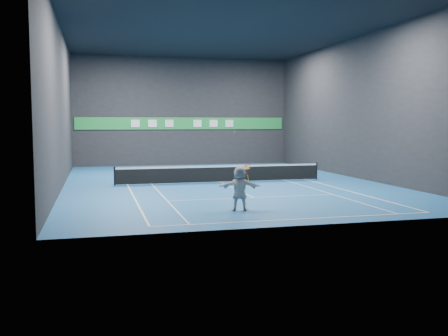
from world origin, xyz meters
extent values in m
plane|color=#1B5794|center=(0.00, 0.00, 0.00)|extent=(26.00, 26.00, 0.00)
plane|color=black|center=(0.00, 0.00, 9.00)|extent=(26.00, 26.00, 0.00)
cube|color=black|center=(0.00, 13.00, 4.50)|extent=(18.00, 0.10, 9.00)
cube|color=black|center=(0.00, -13.00, 4.50)|extent=(18.00, 0.10, 9.00)
cube|color=black|center=(-9.00, 0.00, 4.50)|extent=(0.10, 26.00, 9.00)
cube|color=black|center=(9.00, 0.00, 4.50)|extent=(0.10, 26.00, 9.00)
cube|color=white|center=(0.00, -11.89, 0.00)|extent=(10.98, 0.08, 0.01)
cube|color=white|center=(0.00, 11.89, 0.00)|extent=(10.98, 0.08, 0.01)
cube|color=white|center=(-5.49, 0.00, 0.00)|extent=(0.08, 23.78, 0.01)
cube|color=white|center=(5.49, 0.00, 0.00)|extent=(0.08, 23.78, 0.01)
cube|color=white|center=(-4.11, 0.00, 0.00)|extent=(0.06, 23.78, 0.01)
cube|color=white|center=(4.11, 0.00, 0.00)|extent=(0.06, 23.78, 0.01)
cube|color=white|center=(0.00, -6.40, 0.00)|extent=(8.23, 0.06, 0.01)
cube|color=white|center=(0.00, 6.40, 0.00)|extent=(8.23, 0.06, 0.01)
cube|color=white|center=(0.00, 0.00, 0.00)|extent=(0.06, 12.80, 0.01)
imported|color=silver|center=(-1.62, -9.56, 0.90)|extent=(1.75, 0.95, 1.80)
sphere|color=yellow|center=(-1.82, -9.52, 3.14)|extent=(0.07, 0.07, 0.07)
cylinder|color=black|center=(-6.20, 0.00, 0.54)|extent=(0.10, 0.10, 1.07)
cylinder|color=black|center=(6.20, 0.00, 0.54)|extent=(0.10, 0.10, 1.07)
cube|color=black|center=(0.00, 0.00, 0.47)|extent=(12.40, 0.03, 0.86)
cube|color=white|center=(0.00, 0.00, 0.95)|extent=(12.40, 0.04, 0.10)
cube|color=green|center=(0.00, 12.94, 3.50)|extent=(17.64, 0.06, 1.00)
cube|color=white|center=(-4.00, 12.88, 3.50)|extent=(0.70, 0.04, 0.60)
cube|color=white|center=(-2.60, 12.88, 3.50)|extent=(0.70, 0.04, 0.60)
cube|color=white|center=(-1.20, 12.88, 3.50)|extent=(0.70, 0.04, 0.60)
cube|color=white|center=(1.20, 12.88, 3.50)|extent=(0.70, 0.04, 0.60)
cube|color=white|center=(2.60, 12.88, 3.50)|extent=(0.70, 0.04, 0.60)
cube|color=white|center=(4.00, 12.88, 3.50)|extent=(0.70, 0.04, 0.60)
torus|color=red|center=(-1.26, -9.51, 1.76)|extent=(0.42, 0.34, 0.29)
cylinder|color=#C3C947|center=(-1.33, -9.51, 1.72)|extent=(0.33, 0.28, 0.18)
cylinder|color=red|center=(-1.31, -9.51, 1.50)|extent=(0.04, 0.14, 0.17)
cylinder|color=yellow|center=(-1.26, -9.53, 1.31)|extent=(0.12, 0.14, 0.25)
camera|label=1|loc=(-7.21, -28.69, 3.51)|focal=40.00mm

